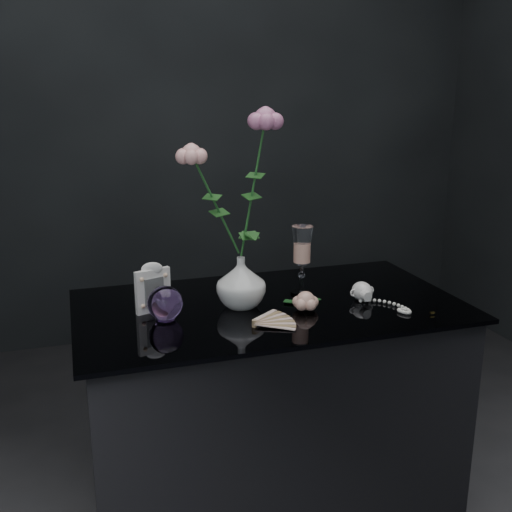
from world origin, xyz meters
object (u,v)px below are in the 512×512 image
object	(u,v)px
paperweight	(165,303)
wine_glass	(302,260)
picture_frame	(153,287)
pearl_jar	(362,291)
loose_rose	(306,301)
vase	(241,282)

from	to	relation	value
paperweight	wine_glass	bearing A→B (deg)	12.44
picture_frame	pearl_jar	size ratio (longest dim) A/B	0.69
wine_glass	paperweight	xyz separation A→B (m)	(-0.41, -0.09, -0.05)
paperweight	loose_rose	distance (m)	0.37
wine_glass	loose_rose	xyz separation A→B (m)	(-0.04, -0.13, -0.07)
paperweight	pearl_jar	bearing A→B (deg)	-1.63
pearl_jar	picture_frame	bearing A→B (deg)	166.76
picture_frame	pearl_jar	bearing A→B (deg)	-26.51
picture_frame	paperweight	xyz separation A→B (m)	(0.02, -0.07, -0.02)
loose_rose	pearl_jar	distance (m)	0.18
paperweight	pearl_jar	size ratio (longest dim) A/B	0.46
paperweight	loose_rose	size ratio (longest dim) A/B	0.58
vase	paperweight	xyz separation A→B (m)	(-0.21, -0.03, -0.02)
picture_frame	loose_rose	world-z (taller)	picture_frame
pearl_jar	paperweight	bearing A→B (deg)	173.66
wine_glass	picture_frame	bearing A→B (deg)	-177.26
vase	paperweight	bearing A→B (deg)	-170.84
loose_rose	vase	bearing A→B (deg)	154.13
loose_rose	paperweight	bearing A→B (deg)	173.89
vase	wine_glass	world-z (taller)	wine_glass
vase	wine_glass	bearing A→B (deg)	15.88
wine_glass	paperweight	distance (m)	0.42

